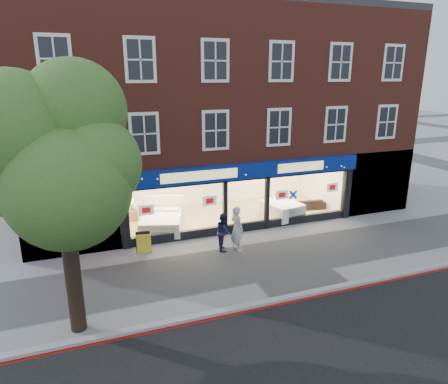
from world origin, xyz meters
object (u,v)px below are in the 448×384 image
display_bed (161,222)px  pedestrian_blue (224,232)px  mattress_stack (282,209)px  a_board (144,243)px  pedestrian_grey (237,229)px  sofa (308,204)px

display_bed → pedestrian_blue: bearing=-37.6°
mattress_stack → a_board: 7.50m
a_board → pedestrian_grey: 3.87m
sofa → a_board: a_board is taller
pedestrian_blue → a_board: bearing=91.8°
mattress_stack → pedestrian_blue: size_ratio=1.36×
display_bed → pedestrian_grey: 4.06m
display_bed → a_board: bearing=-101.3°
mattress_stack → display_bed: bearing=176.3°
sofa → a_board: 9.51m
display_bed → mattress_stack: 6.12m
display_bed → a_board: display_bed is taller
pedestrian_grey → pedestrian_blue: size_ratio=1.19×
pedestrian_grey → pedestrian_blue: 0.56m
sofa → pedestrian_grey: pedestrian_grey is taller
sofa → pedestrian_grey: bearing=40.1°
sofa → pedestrian_blue: pedestrian_blue is taller
pedestrian_grey → pedestrian_blue: pedestrian_grey is taller
display_bed → pedestrian_blue: 3.58m
sofa → pedestrian_grey: (-5.50, -3.40, 0.58)m
display_bed → mattress_stack: display_bed is taller
sofa → display_bed: bearing=10.1°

